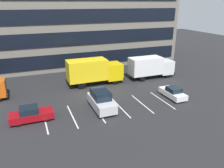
{
  "coord_description": "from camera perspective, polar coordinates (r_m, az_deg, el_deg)",
  "views": [
    {
      "loc": [
        -8.1,
        -25.06,
        11.42
      ],
      "look_at": [
        1.98,
        0.38,
        1.4
      ],
      "focal_mm": 36.04,
      "sensor_mm": 36.0,
      "label": 1
    }
  ],
  "objects": [
    {
      "name": "ground_plane",
      "position": [
        28.7,
        -3.4,
        -3.37
      ],
      "size": [
        120.0,
        120.0,
        0.0
      ],
      "primitive_type": "plane",
      "color": "#262628"
    },
    {
      "name": "office_building",
      "position": [
        43.77,
        -11.57,
        18.92
      ],
      "size": [
        41.68,
        10.44,
        21.6
      ],
      "color": "slate",
      "rests_on": "ground_plane"
    },
    {
      "name": "lot_markings",
      "position": [
        25.49,
        -0.72,
        -6.49
      ],
      "size": [
        14.14,
        5.4,
        0.01
      ],
      "color": "silver",
      "rests_on": "ground_plane"
    },
    {
      "name": "box_truck_yellow_all",
      "position": [
        32.55,
        -4.6,
        3.44
      ],
      "size": [
        8.11,
        2.69,
        3.76
      ],
      "color": "yellow",
      "rests_on": "ground_plane"
    },
    {
      "name": "box_truck_white",
      "position": [
        35.86,
        9.77,
        4.44
      ],
      "size": [
        7.33,
        2.43,
        3.4
      ],
      "color": "white",
      "rests_on": "ground_plane"
    },
    {
      "name": "sedan_maroon",
      "position": [
        24.37,
        -19.84,
        -7.22
      ],
      "size": [
        4.27,
        1.79,
        1.53
      ],
      "color": "maroon",
      "rests_on": "ground_plane"
    },
    {
      "name": "suv_silver",
      "position": [
        25.25,
        -2.75,
        -4.19
      ],
      "size": [
        2.01,
        4.75,
        2.15
      ],
      "color": "silver",
      "rests_on": "ground_plane"
    },
    {
      "name": "sedan_white",
      "position": [
        29.33,
        15.17,
        -2.12
      ],
      "size": [
        1.66,
        3.97,
        1.42
      ],
      "color": "white",
      "rests_on": "ground_plane"
    }
  ]
}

